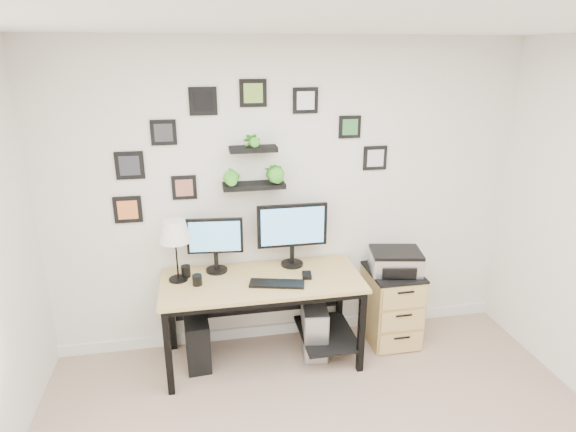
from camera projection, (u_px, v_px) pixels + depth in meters
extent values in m
plane|color=white|center=(390.00, 16.00, 1.78)|extent=(4.00, 4.00, 0.00)
plane|color=silver|center=(288.00, 198.00, 4.06)|extent=(4.00, 0.00, 4.00)
cube|color=white|center=(289.00, 328.00, 4.45)|extent=(4.00, 0.03, 0.10)
cube|color=tan|center=(262.00, 281.00, 3.85)|extent=(1.60, 0.70, 0.03)
cube|color=black|center=(262.00, 285.00, 3.86)|extent=(1.54, 0.64, 0.05)
cube|color=black|center=(257.00, 292.00, 4.25)|extent=(1.44, 0.02, 0.41)
cube|color=black|center=(327.00, 333.00, 4.13)|extent=(0.45, 0.63, 0.03)
cube|color=black|center=(168.00, 353.00, 3.56)|extent=(0.05, 0.05, 0.72)
cube|color=black|center=(171.00, 312.00, 4.12)|extent=(0.05, 0.05, 0.72)
cube|color=black|center=(361.00, 332.00, 3.83)|extent=(0.05, 0.05, 0.72)
cube|color=black|center=(340.00, 296.00, 4.39)|extent=(0.05, 0.05, 0.72)
cylinder|color=black|center=(217.00, 270.00, 3.98)|extent=(0.19, 0.19, 0.02)
cylinder|color=black|center=(216.00, 261.00, 3.96)|extent=(0.04, 0.04, 0.16)
cube|color=black|center=(215.00, 236.00, 3.88)|extent=(0.45, 0.08, 0.30)
cube|color=#59A5D8|center=(215.00, 237.00, 3.86)|extent=(0.41, 0.05, 0.25)
cylinder|color=black|center=(292.00, 264.00, 4.10)|extent=(0.19, 0.19, 0.02)
cylinder|color=black|center=(292.00, 255.00, 4.07)|extent=(0.04, 0.04, 0.17)
cube|color=black|center=(292.00, 225.00, 3.98)|extent=(0.59, 0.03, 0.37)
cube|color=#59A5D8|center=(293.00, 226.00, 3.96)|extent=(0.53, 0.01, 0.32)
cube|color=black|center=(277.00, 284.00, 3.75)|extent=(0.45, 0.24, 0.02)
cube|color=black|center=(307.00, 275.00, 3.87)|extent=(0.09, 0.12, 0.03)
cylinder|color=black|center=(178.00, 279.00, 3.83)|extent=(0.15, 0.15, 0.01)
cylinder|color=black|center=(176.00, 253.00, 3.75)|extent=(0.01, 0.01, 0.45)
cone|color=white|center=(175.00, 231.00, 3.70)|extent=(0.25, 0.25, 0.17)
cylinder|color=black|center=(197.00, 280.00, 3.74)|extent=(0.08, 0.08, 0.08)
cylinder|color=black|center=(186.00, 271.00, 3.87)|extent=(0.07, 0.07, 0.10)
cube|color=black|center=(197.00, 339.00, 3.99)|extent=(0.22, 0.44, 0.42)
cube|color=gray|center=(314.00, 327.00, 4.15)|extent=(0.26, 0.47, 0.45)
cube|color=silver|center=(317.00, 342.00, 3.94)|extent=(0.18, 0.03, 0.42)
cube|color=tan|center=(391.00, 306.00, 4.28)|extent=(0.42, 0.50, 0.65)
cube|color=black|center=(394.00, 272.00, 4.18)|extent=(0.43, 0.51, 0.02)
cube|color=tan|center=(401.00, 343.00, 4.12)|extent=(0.39, 0.02, 0.18)
cylinder|color=black|center=(402.00, 338.00, 4.08)|extent=(0.14, 0.02, 0.02)
cube|color=tan|center=(403.00, 321.00, 4.05)|extent=(0.39, 0.02, 0.18)
cylinder|color=black|center=(404.00, 316.00, 4.01)|extent=(0.14, 0.02, 0.02)
cube|color=tan|center=(405.00, 298.00, 3.97)|extent=(0.39, 0.02, 0.18)
cylinder|color=black|center=(406.00, 292.00, 3.94)|extent=(0.14, 0.02, 0.02)
cube|color=silver|center=(395.00, 262.00, 4.14)|extent=(0.47, 0.40, 0.16)
cube|color=black|center=(396.00, 252.00, 4.11)|extent=(0.47, 0.40, 0.03)
cube|color=black|center=(400.00, 274.00, 3.98)|extent=(0.28, 0.07, 0.10)
cube|color=black|center=(254.00, 186.00, 3.88)|extent=(0.50, 0.18, 0.04)
cube|color=black|center=(253.00, 149.00, 3.77)|extent=(0.38, 0.15, 0.04)
imported|color=green|center=(232.00, 168.00, 3.80)|extent=(0.15, 0.12, 0.27)
imported|color=green|center=(274.00, 166.00, 3.86)|extent=(0.15, 0.15, 0.27)
imported|color=green|center=(253.00, 130.00, 3.72)|extent=(0.13, 0.09, 0.25)
cube|color=black|center=(128.00, 210.00, 3.82)|extent=(0.22, 0.02, 0.22)
cube|color=orange|center=(128.00, 210.00, 3.81)|extent=(0.15, 0.00, 0.15)
cube|color=black|center=(253.00, 93.00, 3.72)|extent=(0.21, 0.02, 0.21)
cube|color=#73A737|center=(253.00, 93.00, 3.71)|extent=(0.15, 0.00, 0.15)
cube|color=black|center=(375.00, 158.00, 4.08)|extent=(0.20, 0.02, 0.20)
cube|color=silver|center=(376.00, 158.00, 4.07)|extent=(0.14, 0.00, 0.14)
cube|color=black|center=(164.00, 133.00, 3.69)|extent=(0.19, 0.02, 0.19)
cube|color=#2C2C31|center=(163.00, 133.00, 3.68)|extent=(0.14, 0.00, 0.14)
cube|color=black|center=(184.00, 188.00, 3.85)|extent=(0.19, 0.02, 0.19)
cube|color=#A3614B|center=(184.00, 188.00, 3.84)|extent=(0.14, 0.00, 0.14)
cube|color=black|center=(203.00, 101.00, 3.67)|extent=(0.21, 0.02, 0.21)
cube|color=black|center=(203.00, 101.00, 3.66)|extent=(0.15, 0.00, 0.15)
cube|color=black|center=(305.00, 100.00, 3.81)|extent=(0.20, 0.02, 0.20)
cube|color=white|center=(306.00, 101.00, 3.80)|extent=(0.14, 0.00, 0.14)
cube|color=black|center=(130.00, 165.00, 3.72)|extent=(0.22, 0.02, 0.22)
cube|color=#2D2C35|center=(129.00, 166.00, 3.71)|extent=(0.15, 0.00, 0.15)
cube|color=black|center=(350.00, 127.00, 3.95)|extent=(0.18, 0.02, 0.18)
cube|color=#35753A|center=(350.00, 127.00, 3.94)|extent=(0.13, 0.00, 0.13)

